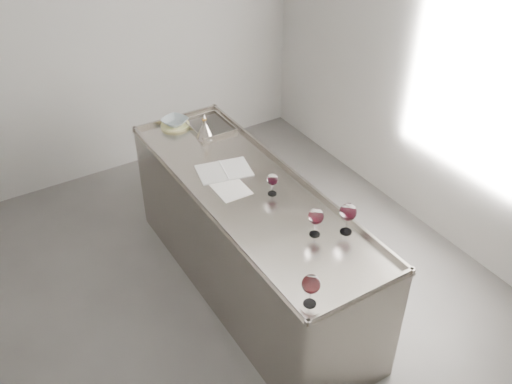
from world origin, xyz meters
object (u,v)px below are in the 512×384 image
wine_glass_left (311,285)px  wine_glass_right (348,213)px  ceramic_bowl (175,121)px  wine_funnel (205,130)px  wine_glass_small (272,180)px  notebook (224,171)px  wine_glass_middle (316,217)px  counter (250,241)px

wine_glass_left → wine_glass_right: 0.66m
ceramic_bowl → wine_funnel: bearing=-66.3°
wine_glass_small → notebook: (-0.15, 0.41, -0.11)m
notebook → wine_glass_small: bearing=-57.9°
wine_glass_right → notebook: size_ratio=0.50×
wine_glass_left → wine_glass_middle: size_ratio=1.04×
counter → notebook: bearing=98.2°
wine_glass_small → notebook: bearing=109.4°
wine_glass_small → wine_glass_left: bearing=-111.7°
wine_glass_left → wine_glass_middle: bearing=50.9°
counter → notebook: 0.56m
wine_glass_right → wine_funnel: bearing=97.9°
ceramic_bowl → wine_funnel: (0.13, -0.29, 0.02)m
wine_glass_right → ceramic_bowl: (-0.33, 1.79, -0.11)m
wine_glass_right → wine_funnel: size_ratio=1.01×
wine_glass_right → wine_funnel: wine_glass_right is taller
notebook → ceramic_bowl: bearing=104.0°
wine_glass_right → ceramic_bowl: 1.82m
notebook → ceramic_bowl: size_ratio=2.13×
wine_glass_small → wine_funnel: (-0.04, 0.92, -0.05)m
wine_glass_small → notebook: 0.45m
notebook → ceramic_bowl: (-0.02, 0.79, 0.04)m
wine_glass_small → counter: bearing=129.8°
counter → wine_glass_right: 0.98m
wine_glass_small → wine_funnel: bearing=92.3°
counter → wine_funnel: wine_funnel is taller
wine_glass_right → wine_glass_small: size_ratio=1.36×
wine_glass_left → wine_glass_middle: 0.59m
wine_glass_middle → wine_funnel: bearing=91.1°
wine_glass_right → wine_glass_small: wine_glass_right is taller
wine_glass_left → notebook: size_ratio=0.47×
wine_glass_small → wine_funnel: wine_funnel is taller
wine_glass_middle → counter: bearing=98.6°
notebook → ceramic_bowl: ceramic_bowl is taller
counter → ceramic_bowl: 1.20m
wine_glass_middle → notebook: wine_glass_middle is taller
ceramic_bowl → wine_glass_left: bearing=-95.7°
wine_glass_right → notebook: bearing=107.6°
wine_glass_left → wine_funnel: size_ratio=0.95×
counter → wine_glass_small: bearing=-50.2°
wine_glass_left → wine_funnel: wine_funnel is taller
wine_glass_small → ceramic_bowl: size_ratio=0.79×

